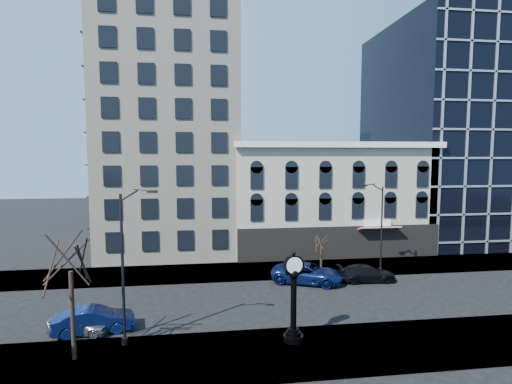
{
  "coord_description": "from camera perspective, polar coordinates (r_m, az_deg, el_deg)",
  "views": [
    {
      "loc": [
        -2.45,
        -29.08,
        11.04
      ],
      "look_at": [
        2.0,
        4.0,
        8.0
      ],
      "focal_mm": 28.0,
      "sensor_mm": 36.0,
      "label": 1
    }
  ],
  "objects": [
    {
      "name": "street_clock",
      "position": [
        24.39,
        5.39,
        -15.2
      ],
      "size": [
        1.22,
        1.22,
        5.36
      ],
      "rotation": [
        0.0,
        0.0,
        0.13
      ],
      "color": "black",
      "rests_on": "sidewalk_near"
    },
    {
      "name": "sidewalk_near",
      "position": [
        23.89,
        -0.99,
        -22.15
      ],
      "size": [
        160.0,
        6.0,
        0.12
      ],
      "primitive_type": "cube",
      "color": "gray",
      "rests_on": "ground"
    },
    {
      "name": "ground",
      "position": [
        31.2,
        -2.76,
        -15.52
      ],
      "size": [
        160.0,
        160.0,
        0.0
      ],
      "primitive_type": "plane",
      "color": "black",
      "rests_on": "ground"
    },
    {
      "name": "bare_tree_far",
      "position": [
        38.4,
        9.34,
        -6.79
      ],
      "size": [
        2.31,
        2.31,
        3.97
      ],
      "color": "#302118",
      "rests_on": "sidewalk_far"
    },
    {
      "name": "street_lamp_far",
      "position": [
        38.76,
        16.8,
        -1.68
      ],
      "size": [
        2.2,
        0.49,
        8.51
      ],
      "rotation": [
        0.0,
        0.0,
        3.25
      ],
      "color": "black",
      "rests_on": "sidewalk_far"
    },
    {
      "name": "car_far_a",
      "position": [
        35.66,
        7.35,
        -11.43
      ],
      "size": [
        6.8,
        5.05,
        1.72
      ],
      "primitive_type": "imported",
      "rotation": [
        0.0,
        0.0,
        1.17
      ],
      "color": "#0C194C",
      "rests_on": "ground"
    },
    {
      "name": "street_lamp_near",
      "position": [
        23.54,
        -17.21,
        -4.56
      ],
      "size": [
        2.34,
        0.94,
        9.3
      ],
      "rotation": [
        0.0,
        0.0,
        -0.3
      ],
      "color": "black",
      "rests_on": "sidewalk_near"
    },
    {
      "name": "car_near_a",
      "position": [
        28.28,
        -23.87,
        -16.81
      ],
      "size": [
        4.05,
        2.32,
        1.3
      ],
      "primitive_type": "imported",
      "rotation": [
        0.0,
        0.0,
        1.35
      ],
      "color": "#595B60",
      "rests_on": "ground"
    },
    {
      "name": "victorian_row",
      "position": [
        47.5,
        10.1,
        -0.97
      ],
      "size": [
        22.6,
        11.19,
        12.5
      ],
      "color": "#B3AA93",
      "rests_on": "ground"
    },
    {
      "name": "bare_tree_near",
      "position": [
        23.34,
        -25.05,
        -7.75
      ],
      "size": [
        4.54,
        4.54,
        7.79
      ],
      "color": "#302118",
      "rests_on": "sidewalk_near"
    },
    {
      "name": "glass_office",
      "position": [
        60.78,
        27.12,
        7.43
      ],
      "size": [
        20.0,
        20.15,
        28.0
      ],
      "color": "black",
      "rests_on": "ground"
    },
    {
      "name": "sidewalk_far",
      "position": [
        38.75,
        -3.8,
        -11.27
      ],
      "size": [
        160.0,
        6.0,
        0.12
      ],
      "primitive_type": "cube",
      "color": "gray",
      "rests_on": "ground"
    },
    {
      "name": "car_far_b",
      "position": [
        37.11,
        15.52,
        -11.12
      ],
      "size": [
        5.12,
        2.24,
        1.46
      ],
      "primitive_type": "imported",
      "rotation": [
        0.0,
        0.0,
        1.53
      ],
      "color": "black",
      "rests_on": "ground"
    },
    {
      "name": "cream_tower",
      "position": [
        48.81,
        -12.27,
        14.85
      ],
      "size": [
        15.9,
        15.4,
        42.5
      ],
      "color": "beige",
      "rests_on": "ground"
    },
    {
      "name": "car_near_b",
      "position": [
        28.1,
        -22.11,
        -16.57
      ],
      "size": [
        5.03,
        2.46,
        1.59
      ],
      "primitive_type": "imported",
      "rotation": [
        0.0,
        0.0,
        1.74
      ],
      "color": "#0C194C",
      "rests_on": "ground"
    }
  ]
}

